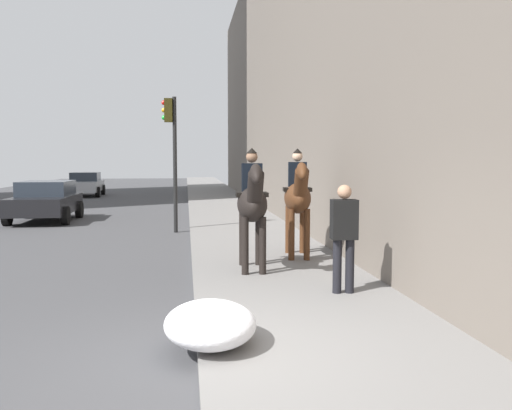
# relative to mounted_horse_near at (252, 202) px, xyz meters

# --- Properties ---
(sidewalk_slab) EXTENTS (120.00, 3.23, 0.12)m
(sidewalk_slab) POSITION_rel_mounted_horse_near_xyz_m (-4.50, -0.49, -1.35)
(sidewalk_slab) COLOR slate
(sidewalk_slab) RESTS_ON ground
(mounted_horse_near) EXTENTS (2.15, 0.63, 2.31)m
(mounted_horse_near) POSITION_rel_mounted_horse_near_xyz_m (0.00, 0.00, 0.00)
(mounted_horse_near) COLOR black
(mounted_horse_near) RESTS_ON sidewalk_slab
(mounted_horse_far) EXTENTS (2.15, 0.72, 2.33)m
(mounted_horse_far) POSITION_rel_mounted_horse_near_xyz_m (1.29, -1.13, 0.02)
(mounted_horse_far) COLOR #4C2B16
(mounted_horse_far) RESTS_ON sidewalk_slab
(pedestrian_greeting) EXTENTS (0.28, 0.41, 1.70)m
(pedestrian_greeting) POSITION_rel_mounted_horse_near_xyz_m (-1.94, -1.20, -0.31)
(pedestrian_greeting) COLOR black
(pedestrian_greeting) RESTS_ON sidewalk_slab
(car_near_lane) EXTENTS (4.14, 2.10, 1.44)m
(car_near_lane) POSITION_rel_mounted_horse_near_xyz_m (24.08, 7.29, -0.67)
(car_near_lane) COLOR #B7BABF
(car_near_lane) RESTS_ON ground
(car_mid_lane) EXTENTS (3.87, 2.12, 1.44)m
(car_mid_lane) POSITION_rel_mounted_horse_near_xyz_m (10.18, 6.22, -0.65)
(car_mid_lane) COLOR black
(car_mid_lane) RESTS_ON ground
(traffic_light_near_curb) EXTENTS (0.20, 0.44, 4.07)m
(traffic_light_near_curb) POSITION_rel_mounted_horse_near_xyz_m (6.55, 1.64, 1.31)
(traffic_light_near_curb) COLOR black
(traffic_light_near_curb) RESTS_ON ground
(snow_pile_near) EXTENTS (1.36, 1.04, 0.47)m
(snow_pile_near) POSITION_rel_mounted_horse_near_xyz_m (-4.08, 0.98, -1.05)
(snow_pile_near) COLOR white
(snow_pile_near) RESTS_ON sidewalk_slab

